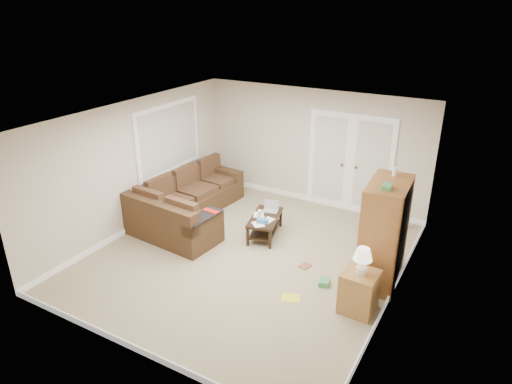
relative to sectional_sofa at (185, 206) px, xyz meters
The scene contains 17 objects.
floor 1.91m from the sectional_sofa, 17.43° to the right, with size 5.50×5.50×0.00m, color tan.
ceiling 2.87m from the sectional_sofa, 17.43° to the right, with size 5.00×5.50×0.02m, color white.
wall_left 1.29m from the sectional_sofa, 141.31° to the right, with size 0.02×5.50×2.50m, color beige.
wall_right 4.43m from the sectional_sofa, ahead, with size 0.02×5.50×2.50m, color beige.
wall_back 2.98m from the sectional_sofa, 50.60° to the left, with size 5.00×0.02×2.50m, color beige.
wall_front 3.88m from the sectional_sofa, 61.54° to the right, with size 5.00×0.02×2.50m, color beige.
baseboards 1.90m from the sectional_sofa, 17.43° to the right, with size 5.00×5.50×0.10m, color white, non-canonical shape.
french_doors 3.48m from the sectional_sofa, 39.11° to the left, with size 1.80×0.05×2.13m.
window_left 1.46m from the sectional_sofa, 146.85° to the left, with size 0.05×1.92×1.42m.
sectional_sofa is the anchor object (origin of this frame).
coffee_table 1.71m from the sectional_sofa, ahead, with size 0.72×1.08×0.67m.
tv_armoire 4.03m from the sectional_sofa, ahead, with size 0.64×1.09×1.82m.
side_cabinet 4.09m from the sectional_sofa, 15.14° to the right, with size 0.50×0.50×1.03m.
space_heater 4.39m from the sectional_sofa, 25.44° to the left, with size 0.11×0.09×0.26m, color white.
floor_magazine 3.26m from the sectional_sofa, 23.50° to the right, with size 0.28×0.22×0.01m, color yellow.
floor_greenbox 3.37m from the sectional_sofa, 12.11° to the right, with size 0.16×0.21×0.09m, color #429356.
floor_book 2.77m from the sectional_sofa, ahead, with size 0.16×0.21×0.02m, color brown.
Camera 1 is at (3.55, -5.97, 4.20)m, focal length 32.00 mm.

